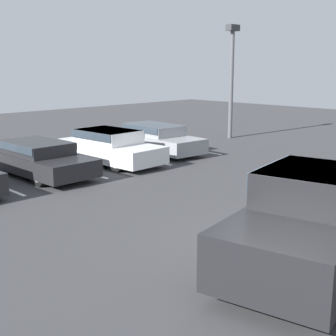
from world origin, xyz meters
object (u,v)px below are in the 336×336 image
parked_sedan_c (109,146)px  pickup_truck (321,215)px  wheel_stop_curb (107,146)px  light_post (232,72)px  parked_sedan_b (38,157)px  parked_sedan_d (155,138)px

parked_sedan_c → pickup_truck: bearing=-18.0°
wheel_stop_curb → pickup_truck: bearing=-110.4°
pickup_truck → wheel_stop_curb: size_ratio=3.07×
parked_sedan_c → light_post: bearing=92.0°
parked_sedan_c → wheel_stop_curb: bearing=141.4°
parked_sedan_b → light_post: bearing=91.5°
light_post → wheel_stop_curb: (-6.31, 2.05, -3.26)m
wheel_stop_curb → parked_sedan_d: bearing=-70.3°
parked_sedan_d → wheel_stop_curb: size_ratio=2.45×
parked_sedan_b → parked_sedan_d: parked_sedan_d is taller
pickup_truck → light_post: bearing=33.3°
parked_sedan_b → light_post: 11.55m
parked_sedan_c → parked_sedan_d: 2.82m
parked_sedan_b → parked_sedan_d: (5.72, 0.30, 0.01)m
light_post → parked_sedan_b: bearing=-177.3°
pickup_truck → parked_sedan_c: bearing=63.7°
parked_sedan_d → wheel_stop_curb: (-0.82, 2.29, -0.57)m
parked_sedan_b → parked_sedan_c: parked_sedan_c is taller
pickup_truck → wheel_stop_curb: bearing=58.7°
parked_sedan_b → parked_sedan_d: 5.73m
parked_sedan_c → parked_sedan_d: bearing=96.0°
parked_sedan_c → light_post: (8.29, 0.66, 2.65)m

